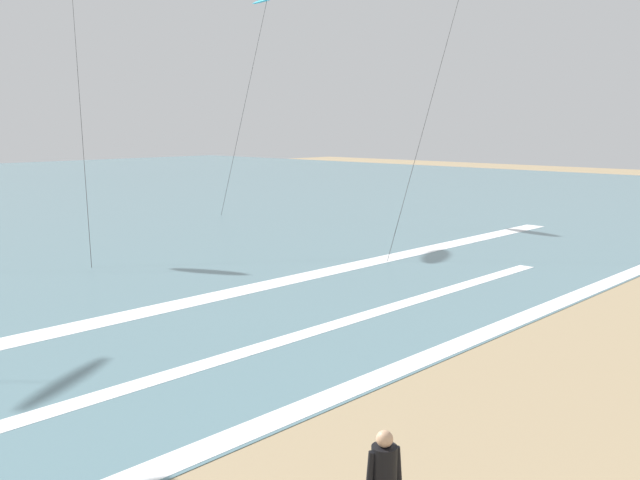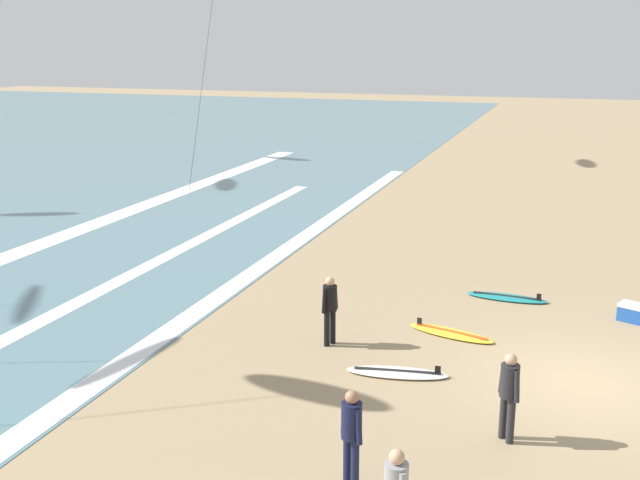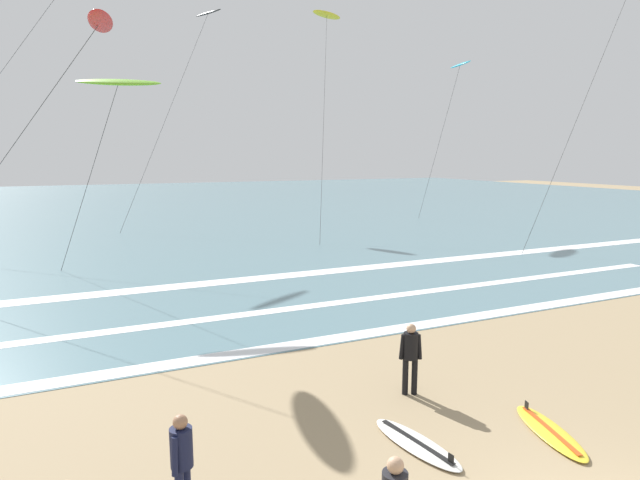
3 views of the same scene
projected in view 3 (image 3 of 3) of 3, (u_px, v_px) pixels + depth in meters
name	position (u px, v px, depth m)	size (l,w,h in m)	color
ocean_surface	(145.00, 206.00, 55.03)	(140.00, 90.00, 0.01)	slate
wave_foam_shoreline	(372.00, 333.00, 15.53)	(43.95, 0.63, 0.01)	white
wave_foam_mid_break	(227.00, 317.00, 17.07)	(39.75, 0.56, 0.01)	white
wave_foam_outer_break	(216.00, 283.00, 21.65)	(58.65, 0.99, 0.01)	white
surfer_left_near	(411.00, 352.00, 11.43)	(0.50, 0.32, 1.60)	black
surfer_background_far	(182.00, 457.00, 7.46)	(0.38, 0.46, 1.60)	#141938
surfboard_foreground_flat	(550.00, 431.00, 9.92)	(1.13, 2.18, 0.25)	yellow
surfboard_right_spare	(416.00, 443.00, 9.50)	(0.93, 2.17, 0.25)	silver
kite_yellow_low_near	(327.00, 16.00, 41.20)	(7.50, 12.67, 16.28)	yellow
kite_black_high_right	(208.00, 14.00, 42.04)	(8.99, 8.25, 16.65)	black
kite_lime_mid_center	(118.00, 83.00, 20.60)	(4.35, 4.24, 8.22)	#70C628
kite_red_far_right	(100.00, 23.00, 18.18)	(7.94, 5.66, 9.95)	red
kite_cyan_distant_high	(460.00, 65.00, 41.81)	(3.35, 3.29, 12.51)	#23A8C6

